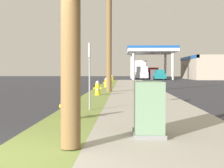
# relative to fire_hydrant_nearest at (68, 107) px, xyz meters

# --- Properties ---
(grass_verge) EXTENTS (1.40, 80.00, 0.12)m
(grass_verge) POSITION_rel_fire_hydrant_nearest_xyz_m (0.06, -3.73, -0.39)
(grass_verge) COLOR olive
(grass_verge) RESTS_ON ground
(sidewalk_slab) EXTENTS (3.20, 80.00, 0.12)m
(sidewalk_slab) POSITION_rel_fire_hydrant_nearest_xyz_m (2.36, -3.73, -0.39)
(sidewalk_slab) COLOR #A8A093
(sidewalk_slab) RESTS_ON ground
(fire_hydrant_nearest) EXTENTS (0.42, 0.38, 0.74)m
(fire_hydrant_nearest) POSITION_rel_fire_hydrant_nearest_xyz_m (0.00, 0.00, 0.00)
(fire_hydrant_nearest) COLOR yellow
(fire_hydrant_nearest) RESTS_ON grass_verge
(fire_hydrant_second) EXTENTS (0.42, 0.38, 0.74)m
(fire_hydrant_second) POSITION_rel_fire_hydrant_nearest_xyz_m (0.10, 8.33, 0.00)
(fire_hydrant_second) COLOR yellow
(fire_hydrant_second) RESTS_ON grass_verge
(fire_hydrant_third) EXTENTS (0.42, 0.37, 0.74)m
(fire_hydrant_third) POSITION_rel_fire_hydrant_nearest_xyz_m (0.13, 16.29, 0.00)
(fire_hydrant_third) COLOR yellow
(fire_hydrant_third) RESTS_ON grass_verge
(fire_hydrant_fourth) EXTENTS (0.42, 0.37, 0.74)m
(fire_hydrant_fourth) POSITION_rel_fire_hydrant_nearest_xyz_m (0.16, 25.01, 0.00)
(fire_hydrant_fourth) COLOR yellow
(fire_hydrant_fourth) RESTS_ON grass_verge
(fire_hydrant_fifth) EXTENTS (0.42, 0.38, 0.74)m
(fire_hydrant_fifth) POSITION_rel_fire_hydrant_nearest_xyz_m (0.01, 33.15, 0.00)
(fire_hydrant_fifth) COLOR yellow
(fire_hydrant_fifth) RESTS_ON grass_verge
(utility_pole_midground) EXTENTS (0.39, 1.46, 9.22)m
(utility_pole_midground) POSITION_rel_fire_hydrant_nearest_xyz_m (0.60, 10.79, 4.37)
(utility_pole_midground) COLOR brown
(utility_pole_midground) RESTS_ON grass_verge
(utility_cabinet) EXTENTS (0.60, 0.85, 1.04)m
(utility_cabinet) POSITION_rel_fire_hydrant_nearest_xyz_m (1.91, -1.92, 0.16)
(utility_cabinet) COLOR slate
(utility_cabinet) RESTS_ON sidewalk_slab
(street_sign_post) EXTENTS (0.05, 0.36, 2.12)m
(street_sign_post) POSITION_rel_fire_hydrant_nearest_xyz_m (0.35, 2.03, 1.19)
(street_sign_post) COLOR gray
(street_sign_post) RESTS_ON grass_verge
(gas_station_canopy) EXTENTS (15.52, 12.96, 5.28)m
(gas_station_canopy) POSITION_rel_fire_hydrant_nearest_xyz_m (12.98, 46.10, 2.09)
(gas_station_canopy) COLOR silver
(gas_station_canopy) RESTS_ON ground
(car_teal_by_near_pump) EXTENTS (2.11, 4.57, 1.57)m
(car_teal_by_near_pump) POSITION_rel_fire_hydrant_nearest_xyz_m (7.04, 42.56, 0.28)
(car_teal_by_near_pump) COLOR #197075
(car_teal_by_near_pump) RESTS_ON ground
(truck_red_at_forecourt) EXTENTS (2.30, 5.47, 1.97)m
(truck_red_at_forecourt) POSITION_rel_fire_hydrant_nearest_xyz_m (6.69, 49.78, 0.47)
(truck_red_at_forecourt) COLOR red
(truck_red_at_forecourt) RESTS_ON ground
(truck_silver_on_apron) EXTENTS (2.46, 6.50, 3.11)m
(truck_silver_on_apron) POSITION_rel_fire_hydrant_nearest_xyz_m (4.35, 46.12, 1.04)
(truck_silver_on_apron) COLOR #BCBCC1
(truck_silver_on_apron) RESTS_ON ground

